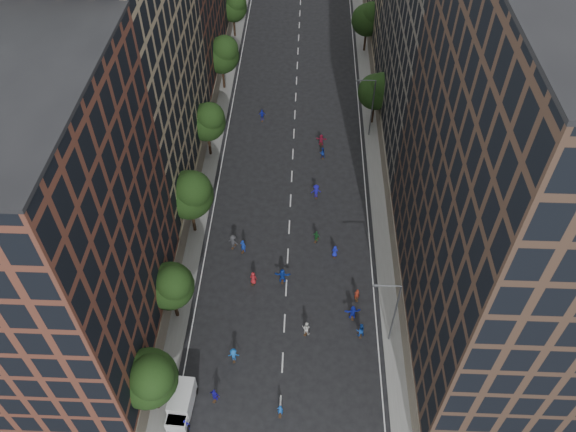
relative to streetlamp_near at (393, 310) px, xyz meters
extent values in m
plane|color=black|center=(-10.37, 28.00, -5.17)|extent=(240.00, 240.00, 0.00)
cube|color=slate|center=(-22.37, 35.50, -5.09)|extent=(4.00, 105.00, 0.15)
cube|color=slate|center=(1.63, 35.50, -5.09)|extent=(4.00, 105.00, 0.15)
cube|color=brown|center=(-29.37, -1.00, 9.83)|extent=(14.00, 22.00, 30.00)
cube|color=#998564|center=(-29.37, 23.00, 11.83)|extent=(14.00, 26.00, 34.00)
cube|color=#422E23|center=(8.63, 3.00, 12.83)|extent=(14.00, 30.00, 36.00)
cube|color=#5D564C|center=(8.63, 32.00, 11.33)|extent=(14.00, 28.00, 33.00)
cylinder|color=black|center=(-21.57, -8.00, -3.19)|extent=(0.36, 0.36, 3.96)
sphere|color=black|center=(-21.57, -8.00, 0.41)|extent=(5.20, 5.20, 5.20)
sphere|color=black|center=(-20.92, -8.52, 1.71)|extent=(3.90, 3.90, 3.90)
cylinder|color=black|center=(-21.57, 2.00, -3.32)|extent=(0.36, 0.36, 3.70)
sphere|color=black|center=(-21.57, 2.00, 0.04)|extent=(4.80, 4.80, 4.80)
sphere|color=black|center=(-20.97, 1.52, 1.24)|extent=(3.60, 3.60, 3.60)
cylinder|color=black|center=(-21.57, 14.00, -3.06)|extent=(0.36, 0.36, 4.22)
sphere|color=black|center=(-21.57, 14.00, 0.78)|extent=(5.60, 5.60, 5.60)
sphere|color=black|center=(-20.87, 13.44, 2.18)|extent=(4.20, 4.20, 4.20)
cylinder|color=black|center=(-21.57, 28.00, -3.23)|extent=(0.36, 0.36, 3.87)
sphere|color=black|center=(-21.57, 28.00, 0.29)|extent=(5.00, 5.00, 5.00)
sphere|color=black|center=(-20.94, 27.50, 1.54)|extent=(3.75, 3.75, 3.75)
cylinder|color=black|center=(-21.57, 44.00, -3.14)|extent=(0.36, 0.36, 4.05)
sphere|color=black|center=(-21.57, 44.00, 0.54)|extent=(5.40, 5.40, 5.40)
sphere|color=black|center=(-20.89, 43.46, 1.89)|extent=(4.05, 4.05, 4.05)
cylinder|color=black|center=(-21.57, 60.00, -3.28)|extent=(0.36, 0.36, 3.78)
sphere|color=black|center=(-21.57, 60.00, 0.16)|extent=(4.80, 4.80, 4.80)
sphere|color=black|center=(-20.97, 59.52, 1.36)|extent=(3.60, 3.60, 3.60)
cylinder|color=black|center=(0.83, 36.00, -3.30)|extent=(0.36, 0.36, 3.74)
sphere|color=black|center=(0.83, 36.00, 0.10)|extent=(5.00, 5.00, 5.00)
sphere|color=black|center=(1.46, 35.50, 1.35)|extent=(3.75, 3.75, 3.75)
cylinder|color=black|center=(0.83, 56.00, -3.19)|extent=(0.36, 0.36, 3.96)
sphere|color=black|center=(0.83, 56.00, 0.41)|extent=(5.20, 5.20, 5.20)
sphere|color=black|center=(1.48, 55.48, 1.71)|extent=(3.90, 3.90, 3.90)
cylinder|color=#595B60|center=(0.23, 0.00, -0.67)|extent=(0.18, 0.18, 9.00)
cylinder|color=#595B60|center=(-0.97, 0.00, 3.83)|extent=(2.40, 0.12, 0.12)
cube|color=#595B60|center=(-2.07, 0.00, 3.78)|extent=(0.50, 0.22, 0.15)
cylinder|color=#595B60|center=(0.23, 33.00, -0.67)|extent=(0.18, 0.18, 9.00)
cylinder|color=#595B60|center=(-0.97, 33.00, 3.83)|extent=(2.40, 0.12, 0.12)
cube|color=#595B60|center=(-2.07, 33.00, 3.78)|extent=(0.50, 0.22, 0.15)
cube|color=silver|center=(-19.29, -7.68, -3.83)|extent=(2.16, 3.44, 2.03)
cube|color=silver|center=(-19.43, -9.71, -4.20)|extent=(1.94, 1.60, 1.29)
cube|color=black|center=(-19.43, -9.71, -3.60)|extent=(1.74, 1.31, 0.09)
cylinder|color=black|center=(-20.37, -9.92, -4.82)|extent=(0.28, 0.72, 0.70)
cylinder|color=black|center=(-18.53, -10.04, -4.82)|extent=(0.28, 0.72, 0.70)
cylinder|color=black|center=(-20.13, -6.33, -4.82)|extent=(0.28, 0.72, 0.70)
cylinder|color=black|center=(-18.29, -6.45, -4.82)|extent=(0.28, 0.72, 0.70)
imported|color=#1A17BB|center=(-18.67, -9.93, -4.38)|extent=(0.88, 0.70, 1.58)
imported|color=blue|center=(-10.34, -8.20, -4.40)|extent=(0.59, 0.41, 1.54)
imported|color=#123D9A|center=(-2.68, 0.39, -4.25)|extent=(0.99, 0.82, 1.84)
imported|color=blue|center=(-15.13, -2.84, -4.31)|extent=(1.14, 0.70, 1.71)
imported|color=#1E15AE|center=(-16.43, -7.04, -4.31)|extent=(1.09, 0.77, 1.72)
imported|color=#1524B2|center=(-3.36, 2.47, -4.25)|extent=(1.76, 0.80, 1.83)
imported|color=#A91C23|center=(-13.98, 6.54, -4.34)|extent=(0.94, 0.76, 1.66)
imported|color=maroon|center=(-2.82, 4.83, -4.38)|extent=(0.63, 0.46, 1.58)
imported|color=silver|center=(-8.12, 0.43, -4.28)|extent=(1.05, 0.94, 1.78)
imported|color=#36373A|center=(-16.70, 11.59, -4.21)|extent=(1.42, 1.16, 1.91)
imported|color=#1E652C|center=(-7.12, 12.92, -4.40)|extent=(0.98, 0.72, 1.54)
imported|color=#153BB2|center=(-10.82, 6.89, -4.21)|extent=(1.81, 0.66, 1.92)
imported|color=#1720BD|center=(-5.03, 10.73, -4.40)|extent=(0.78, 0.53, 1.53)
imported|color=#1535AB|center=(-15.51, 11.00, -4.26)|extent=(0.77, 0.63, 1.82)
imported|color=navy|center=(-6.39, 27.95, -4.37)|extent=(0.91, 0.80, 1.59)
imported|color=#1914A2|center=(-7.21, 20.29, -4.21)|extent=(1.35, 0.92, 1.92)
imported|color=#1520AE|center=(-15.07, 35.92, -4.27)|extent=(1.05, 0.44, 1.79)
imported|color=#AA1C3E|center=(-6.54, 30.65, -4.34)|extent=(1.58, 0.67, 1.66)
camera|label=1|loc=(-8.78, -30.35, 44.52)|focal=35.00mm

